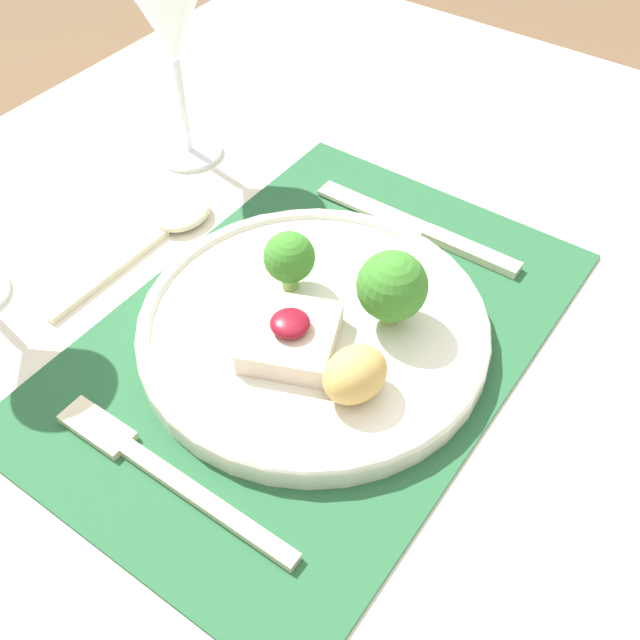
{
  "coord_description": "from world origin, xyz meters",
  "views": [
    {
      "loc": [
        -0.32,
        -0.23,
        1.2
      ],
      "look_at": [
        0.0,
        -0.0,
        0.77
      ],
      "focal_mm": 42.0,
      "sensor_mm": 36.0,
      "label": 1
    }
  ],
  "objects_px": {
    "knife": "(429,233)",
    "spoon": "(170,222)",
    "wine_glass_near": "(170,24)",
    "fork": "(157,468)",
    "dinner_plate": "(323,324)"
  },
  "relations": [
    {
      "from": "knife",
      "to": "spoon",
      "type": "xyz_separation_m",
      "value": [
        -0.13,
        0.2,
        0.0
      ]
    },
    {
      "from": "fork",
      "to": "spoon",
      "type": "distance_m",
      "value": 0.26
    },
    {
      "from": "spoon",
      "to": "wine_glass_near",
      "type": "height_order",
      "value": "wine_glass_near"
    },
    {
      "from": "dinner_plate",
      "to": "fork",
      "type": "height_order",
      "value": "dinner_plate"
    },
    {
      "from": "fork",
      "to": "knife",
      "type": "xyz_separation_m",
      "value": [
        0.32,
        -0.03,
        0.0
      ]
    },
    {
      "from": "fork",
      "to": "knife",
      "type": "distance_m",
      "value": 0.32
    },
    {
      "from": "wine_glass_near",
      "to": "spoon",
      "type": "bearing_deg",
      "value": -146.28
    },
    {
      "from": "dinner_plate",
      "to": "spoon",
      "type": "bearing_deg",
      "value": 80.63
    },
    {
      "from": "spoon",
      "to": "wine_glass_near",
      "type": "relative_size",
      "value": 1.01
    },
    {
      "from": "fork",
      "to": "wine_glass_near",
      "type": "xyz_separation_m",
      "value": [
        0.3,
        0.24,
        0.13
      ]
    },
    {
      "from": "dinner_plate",
      "to": "spoon",
      "type": "relative_size",
      "value": 1.46
    },
    {
      "from": "knife",
      "to": "spoon",
      "type": "height_order",
      "value": "spoon"
    },
    {
      "from": "knife",
      "to": "wine_glass_near",
      "type": "relative_size",
      "value": 1.09
    },
    {
      "from": "knife",
      "to": "wine_glass_near",
      "type": "xyz_separation_m",
      "value": [
        -0.03,
        0.27,
        0.13
      ]
    },
    {
      "from": "dinner_plate",
      "to": "wine_glass_near",
      "type": "height_order",
      "value": "wine_glass_near"
    }
  ]
}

